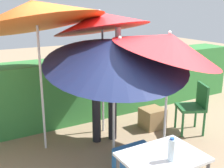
# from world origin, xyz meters

# --- Properties ---
(ground_plane) EXTENTS (24.00, 24.00, 0.00)m
(ground_plane) POSITION_xyz_m (0.00, 0.00, 0.00)
(ground_plane) COLOR #9E8466
(hedge_row) EXTENTS (8.00, 0.70, 1.21)m
(hedge_row) POSITION_xyz_m (0.00, 1.84, 0.60)
(hedge_row) COLOR #38843D
(hedge_row) RESTS_ON ground_plane
(umbrella_rainbow) EXTENTS (2.12, 2.10, 2.06)m
(umbrella_rainbow) POSITION_xyz_m (0.03, 0.22, 1.58)
(umbrella_rainbow) COLOR silver
(umbrella_rainbow) RESTS_ON ground_plane
(umbrella_orange) EXTENTS (1.68, 1.63, 2.11)m
(umbrella_orange) POSITION_xyz_m (0.71, -0.09, 1.68)
(umbrella_orange) COLOR silver
(umbrella_orange) RESTS_ON ground_plane
(umbrella_yellow) EXTENTS (2.02, 1.99, 2.56)m
(umbrella_yellow) POSITION_xyz_m (-0.90, 0.92, 2.11)
(umbrella_yellow) COLOR silver
(umbrella_yellow) RESTS_ON ground_plane
(umbrella_navy) EXTENTS (1.61, 1.61, 2.29)m
(umbrella_navy) POSITION_xyz_m (0.21, 1.02, 1.96)
(umbrella_navy) COLOR silver
(umbrella_navy) RESTS_ON ground_plane
(person_vendor) EXTENTS (0.56, 0.28, 1.88)m
(person_vendor) POSITION_xyz_m (0.10, 0.71, 0.93)
(person_vendor) COLOR black
(person_vendor) RESTS_ON ground_plane
(chair_plastic) EXTENTS (0.58, 0.58, 0.89)m
(chair_plastic) POSITION_xyz_m (1.62, 0.19, 0.51)
(chair_plastic) COLOR #236633
(chair_plastic) RESTS_ON ground_plane
(cooler_box) EXTENTS (0.50, 0.36, 0.44)m
(cooler_box) POSITION_xyz_m (-0.10, -0.48, 0.22)
(cooler_box) COLOR #2D6BB7
(cooler_box) RESTS_ON ground_plane
(crate_cardboard) EXTENTS (0.39, 0.37, 0.37)m
(crate_cardboard) POSITION_xyz_m (1.10, 0.71, 0.18)
(crate_cardboard) COLOR #9E7A4C
(crate_cardboard) RESTS_ON ground_plane
(folding_table) EXTENTS (0.80, 0.60, 0.78)m
(folding_table) POSITION_xyz_m (-0.30, -1.22, 0.68)
(folding_table) COLOR #4C4C51
(folding_table) RESTS_ON ground_plane
(bottle_water) EXTENTS (0.07, 0.07, 0.24)m
(bottle_water) POSITION_xyz_m (-0.29, -1.33, 0.89)
(bottle_water) COLOR silver
(bottle_water) RESTS_ON folding_table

